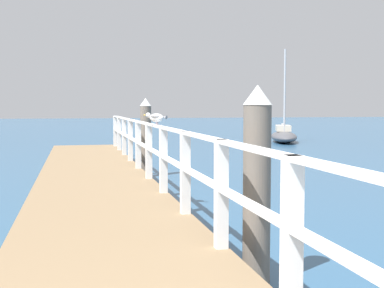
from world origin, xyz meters
TOP-DOWN VIEW (x-y plane):
  - pier_deck at (0.00, 9.18)m, footprint 2.22×18.36m
  - pier_railing at (1.03, 9.18)m, footprint 0.12×16.88m
  - dock_piling_near at (1.41, 4.18)m, footprint 0.29×0.29m
  - dock_piling_far at (1.41, 12.36)m, footprint 0.29×0.29m
  - seagull_foreground at (1.02, 8.21)m, footprint 0.38×0.36m
  - boat_3 at (10.04, 23.61)m, footprint 2.58×4.46m

SIDE VIEW (x-z plane):
  - pier_deck at x=0.00m, z-range 0.00..0.40m
  - boat_3 at x=10.04m, z-range -2.00..2.68m
  - dock_piling_near at x=1.41m, z-range 0.01..2.03m
  - dock_piling_far at x=1.41m, z-range 0.01..2.03m
  - pier_railing at x=1.03m, z-range 0.53..1.61m
  - seagull_foreground at x=1.02m, z-range 1.51..1.73m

